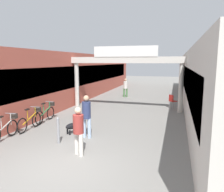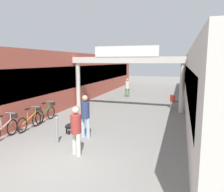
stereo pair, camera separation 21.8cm
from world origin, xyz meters
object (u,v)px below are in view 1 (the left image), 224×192
(pedestrian_carrying_crate, at_px, (125,87))
(cafe_chair_red_nearer, at_px, (172,100))
(bicycle_silver_nearest, at_px, (6,128))
(bicycle_orange_second, at_px, (31,120))
(pedestrian_with_dog, at_px, (86,114))
(bollard_post_metal, at_px, (58,130))
(pedestrian_companion, at_px, (78,128))
(dog_on_leash, at_px, (73,126))
(bicycle_green_third, at_px, (46,113))

(pedestrian_carrying_crate, bearing_deg, cafe_chair_red_nearer, -42.22)
(bicycle_silver_nearest, bearing_deg, bicycle_orange_second, 84.15)
(bicycle_orange_second, relative_size, cafe_chair_red_nearer, 1.90)
(pedestrian_with_dog, bearing_deg, bicycle_orange_second, 173.62)
(cafe_chair_red_nearer, bearing_deg, bicycle_orange_second, -133.08)
(pedestrian_carrying_crate, height_order, bicycle_silver_nearest, pedestrian_carrying_crate)
(pedestrian_with_dog, bearing_deg, bollard_post_metal, -131.38)
(bicycle_orange_second, xyz_separation_m, cafe_chair_red_nearer, (5.97, 6.39, 0.10))
(pedestrian_companion, height_order, bicycle_orange_second, pedestrian_companion)
(bicycle_silver_nearest, distance_m, bollard_post_metal, 2.21)
(bollard_post_metal, relative_size, cafe_chair_red_nearer, 1.12)
(pedestrian_companion, distance_m, cafe_chair_red_nearer, 8.75)
(pedestrian_carrying_crate, xyz_separation_m, bicycle_orange_second, (-2.04, -9.96, -0.46))
(pedestrian_with_dog, distance_m, bicycle_silver_nearest, 3.20)
(bicycle_silver_nearest, bearing_deg, dog_on_leash, 32.27)
(bicycle_green_third, distance_m, cafe_chair_red_nearer, 7.89)
(bollard_post_metal, bearing_deg, cafe_chair_red_nearer, 62.70)
(pedestrian_companion, distance_m, dog_on_leash, 2.34)
(pedestrian_carrying_crate, height_order, dog_on_leash, pedestrian_carrying_crate)
(pedestrian_companion, relative_size, bicycle_silver_nearest, 0.94)
(bicycle_orange_second, bearing_deg, dog_on_leash, 0.67)
(pedestrian_carrying_crate, relative_size, dog_on_leash, 2.14)
(bicycle_orange_second, height_order, bollard_post_metal, bollard_post_metal)
(bicycle_green_third, xyz_separation_m, cafe_chair_red_nearer, (6.08, 5.03, 0.10))
(dog_on_leash, distance_m, bollard_post_metal, 1.23)
(bicycle_orange_second, distance_m, bicycle_green_third, 1.36)
(pedestrian_carrying_crate, distance_m, dog_on_leash, 9.95)
(pedestrian_with_dog, xyz_separation_m, bicycle_green_third, (-2.93, 1.68, -0.55))
(pedestrian_companion, relative_size, cafe_chair_red_nearer, 1.79)
(pedestrian_with_dog, height_order, pedestrian_carrying_crate, pedestrian_with_dog)
(cafe_chair_red_nearer, bearing_deg, pedestrian_with_dog, -115.12)
(cafe_chair_red_nearer, bearing_deg, pedestrian_carrying_crate, 137.78)
(bicycle_orange_second, xyz_separation_m, bicycle_green_third, (-0.10, 1.36, 0.00))
(pedestrian_companion, bearing_deg, bicycle_orange_second, 149.33)
(pedestrian_with_dog, xyz_separation_m, pedestrian_carrying_crate, (-0.79, 10.27, -0.08))
(bicycle_silver_nearest, height_order, cafe_chair_red_nearer, bicycle_silver_nearest)
(pedestrian_carrying_crate, distance_m, bicycle_green_third, 8.87)
(pedestrian_companion, relative_size, bollard_post_metal, 1.60)
(dog_on_leash, xyz_separation_m, bicycle_silver_nearest, (-2.21, -1.39, 0.11))
(pedestrian_companion, relative_size, dog_on_leash, 2.15)
(bollard_post_metal, bearing_deg, dog_on_leash, 89.80)
(cafe_chair_red_nearer, bearing_deg, bicycle_silver_nearest, -128.24)
(bicycle_silver_nearest, distance_m, bicycle_green_third, 2.73)
(dog_on_leash, bearing_deg, pedestrian_carrying_crate, 90.17)
(pedestrian_carrying_crate, xyz_separation_m, bicycle_silver_nearest, (-2.18, -11.33, -0.46))
(pedestrian_with_dog, distance_m, pedestrian_carrying_crate, 10.30)
(dog_on_leash, bearing_deg, bicycle_silver_nearest, -147.73)
(bollard_post_metal, bearing_deg, bicycle_green_third, 130.39)
(pedestrian_with_dog, relative_size, bollard_post_metal, 1.72)
(dog_on_leash, relative_size, bicycle_silver_nearest, 0.44)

